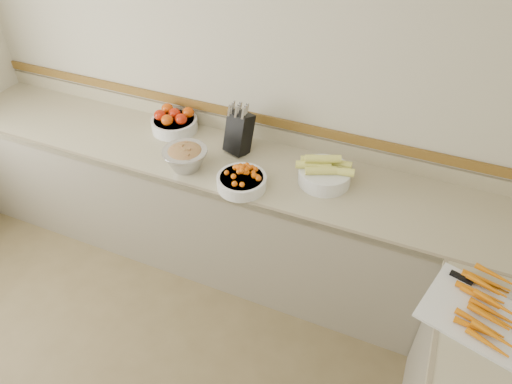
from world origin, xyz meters
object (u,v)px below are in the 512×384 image
at_px(tomato_bowl, 174,122).
at_px(cutting_board, 484,311).
at_px(cherry_tomato_bowl, 242,180).
at_px(rhubarb_bowl, 185,157).
at_px(corn_bowl, 325,173).
at_px(knife_block, 239,132).

bearing_deg(tomato_bowl, cutting_board, -21.05).
xyz_separation_m(cherry_tomato_bowl, rhubarb_bowl, (-0.39, 0.04, 0.03)).
height_order(tomato_bowl, corn_bowl, corn_bowl).
relative_size(cherry_tomato_bowl, cutting_board, 0.51).
relative_size(tomato_bowl, corn_bowl, 0.92).
xyz_separation_m(knife_block, corn_bowl, (0.59, -0.10, -0.07)).
bearing_deg(tomato_bowl, rhubarb_bowl, -50.36).
height_order(knife_block, corn_bowl, knife_block).
distance_m(corn_bowl, rhubarb_bowl, 0.84).
xyz_separation_m(tomato_bowl, rhubarb_bowl, (0.29, -0.35, 0.02)).
bearing_deg(corn_bowl, tomato_bowl, 172.13).
bearing_deg(rhubarb_bowl, cherry_tomato_bowl, -5.93).
height_order(tomato_bowl, rhubarb_bowl, rhubarb_bowl).
bearing_deg(corn_bowl, cutting_board, -34.45).
bearing_deg(cutting_board, corn_bowl, 145.55).
bearing_deg(rhubarb_bowl, cutting_board, -13.90).
height_order(knife_block, tomato_bowl, knife_block).
relative_size(tomato_bowl, cherry_tomato_bowl, 1.08).
distance_m(corn_bowl, cutting_board, 1.10).
relative_size(tomato_bowl, rhubarb_bowl, 1.14).
bearing_deg(corn_bowl, rhubarb_bowl, -166.58).
height_order(cherry_tomato_bowl, rhubarb_bowl, cherry_tomato_bowl).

